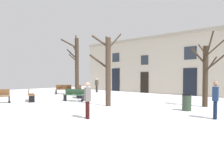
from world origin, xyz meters
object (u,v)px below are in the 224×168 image
tree_foreground (206,73)px  bench_near_lamp (63,89)px  litter_bin (187,103)px  bench_facing_shops (78,92)px  tree_center (76,64)px  bench_by_litter_bin (31,95)px  bench_back_to_back_right (74,95)px  bench_back_to_back_left (77,89)px  person_near_bench (97,84)px  person_strolling (87,99)px  tree_near_facade (107,68)px  person_by_shop_door (215,98)px

tree_foreground → bench_near_lamp: tree_foreground is taller
litter_bin → bench_facing_shops: (-9.69, 0.38, 0.02)m
tree_foreground → bench_near_lamp: 13.91m
tree_center → bench_by_litter_bin: 6.28m
bench_back_to_back_right → bench_back_to_back_left: (-5.71, 4.76, -0.02)m
bench_by_litter_bin → bench_back_to_back_right: bearing=-111.0°
bench_back_to_back_right → tree_center: bearing=113.9°
tree_center → bench_facing_shops: tree_center is taller
litter_bin → bench_back_to_back_right: size_ratio=0.54×
bench_back_to_back_left → person_near_bench: bearing=128.6°
bench_facing_shops → bench_near_lamp: (-3.91, 1.21, 0.02)m
bench_facing_shops → person_strolling: (7.41, -5.37, 0.42)m
bench_by_litter_bin → person_strolling: bearing=-164.3°
tree_near_facade → litter_bin: size_ratio=5.31×
tree_foreground → tree_center: 12.20m
bench_back_to_back_right → person_strolling: size_ratio=1.00×
person_near_bench → bench_back_to_back_left: bearing=74.0°
bench_near_lamp → bench_by_litter_bin: (3.29, -5.14, 0.00)m
tree_center → litter_bin: (11.96, -1.97, -2.56)m
person_by_shop_door → bench_back_to_back_right: bearing=80.0°
bench_near_lamp → person_by_shop_door: 15.72m
tree_near_facade → bench_facing_shops: tree_near_facade is taller
tree_foreground → bench_by_litter_bin: bearing=-151.4°
bench_facing_shops → bench_back_to_back_right: bearing=170.7°
person_strolling → person_near_bench: size_ratio=0.99×
person_strolling → person_near_bench: person_near_bench is taller
litter_bin → person_strolling: person_strolling is taller
bench_back_to_back_right → person_strolling: bearing=-58.6°
litter_bin → bench_by_litter_bin: bench_by_litter_bin is taller
tree_near_facade → tree_foreground: size_ratio=1.04×
bench_back_to_back_left → tree_center: bearing=19.7°
tree_near_facade → litter_bin: tree_near_facade is taller
bench_back_to_back_left → bench_by_litter_bin: bearing=-4.9°
bench_near_lamp → person_by_shop_door: bearing=-56.3°
bench_back_to_back_right → tree_near_facade: bearing=-28.4°
tree_center → bench_back_to_back_right: size_ratio=3.74×
litter_bin → bench_back_to_back_left: bearing=166.1°
bench_facing_shops → bench_back_to_back_left: size_ratio=0.88×
litter_bin → person_near_bench: 14.02m
tree_center → person_strolling: size_ratio=3.73×
bench_back_to_back_right → person_by_shop_door: size_ratio=0.97×
tree_foreground → bench_by_litter_bin: (-10.52, -5.72, -1.58)m
bench_back_to_back_left → person_by_shop_door: person_by_shop_door is taller
bench_near_lamp → litter_bin: bearing=-52.2°
tree_center → bench_by_litter_bin: tree_center is taller
tree_near_facade → person_strolling: bearing=-58.4°
bench_facing_shops → person_by_shop_door: person_by_shop_door is taller
bench_near_lamp → person_near_bench: 4.04m
bench_back_to_back_left → bench_near_lamp: 1.80m
tree_near_facade → bench_by_litter_bin: 6.50m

